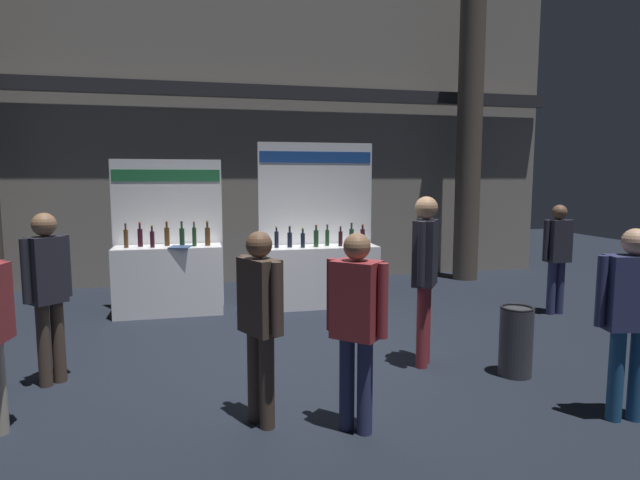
{
  "coord_description": "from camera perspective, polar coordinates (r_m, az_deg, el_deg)",
  "views": [
    {
      "loc": [
        -0.94,
        -5.83,
        2.02
      ],
      "look_at": [
        0.71,
        1.22,
        1.17
      ],
      "focal_mm": 29.67,
      "sensor_mm": 36.0,
      "label": 1
    }
  ],
  "objects": [
    {
      "name": "visitor_0",
      "position": [
        5.05,
        30.53,
        -6.35
      ],
      "size": [
        0.59,
        0.29,
        1.62
      ],
      "rotation": [
        0.0,
        0.0,
        6.09
      ],
      "color": "navy",
      "rests_on": "ground_plane"
    },
    {
      "name": "trash_bin",
      "position": [
        5.86,
        20.38,
        -10.17
      ],
      "size": [
        0.33,
        0.33,
        0.72
      ],
      "color": "#38383D",
      "rests_on": "ground_plane"
    },
    {
      "name": "ground_plane",
      "position": [
        6.24,
        -3.91,
        -12.2
      ],
      "size": [
        25.12,
        25.12,
        0.0
      ],
      "primitive_type": "plane",
      "color": "black"
    },
    {
      "name": "visitor_5",
      "position": [
        8.55,
        24.24,
        -1.02
      ],
      "size": [
        0.5,
        0.25,
        1.63
      ],
      "rotation": [
        0.0,
        0.0,
        3.17
      ],
      "color": "navy",
      "rests_on": "ground_plane"
    },
    {
      "name": "hall_colonnade",
      "position": [
        10.44,
        -8.15,
        13.43
      ],
      "size": [
        12.56,
        1.25,
        6.59
      ],
      "color": "gray",
      "rests_on": "ground_plane"
    },
    {
      "name": "visitor_8",
      "position": [
        5.73,
        11.26,
        -2.74
      ],
      "size": [
        0.38,
        0.45,
        1.83
      ],
      "rotation": [
        0.0,
        0.0,
        0.97
      ],
      "color": "maroon",
      "rests_on": "ground_plane"
    },
    {
      "name": "exhibitor_booth_1",
      "position": [
        8.42,
        0.0,
        -2.91
      ],
      "size": [
        1.88,
        0.66,
        2.58
      ],
      "color": "white",
      "rests_on": "ground_plane"
    },
    {
      "name": "visitor_7",
      "position": [
        5.76,
        -27.3,
        -4.4
      ],
      "size": [
        0.38,
        0.36,
        1.69
      ],
      "rotation": [
        0.0,
        0.0,
        3.87
      ],
      "color": "#47382D",
      "rests_on": "ground_plane"
    },
    {
      "name": "visitor_4",
      "position": [
        4.33,
        -6.5,
        -7.84
      ],
      "size": [
        0.35,
        0.5,
        1.6
      ],
      "rotation": [
        0.0,
        0.0,
        5.17
      ],
      "color": "#47382D",
      "rests_on": "ground_plane"
    },
    {
      "name": "exhibitor_booth_0",
      "position": [
        8.24,
        -15.99,
        -3.45
      ],
      "size": [
        1.63,
        0.73,
        2.3
      ],
      "color": "white",
      "rests_on": "ground_plane"
    },
    {
      "name": "visitor_9",
      "position": [
        4.19,
        3.94,
        -8.12
      ],
      "size": [
        0.43,
        0.43,
        1.6
      ],
      "rotation": [
        0.0,
        0.0,
        5.52
      ],
      "color": "navy",
      "rests_on": "ground_plane"
    }
  ]
}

